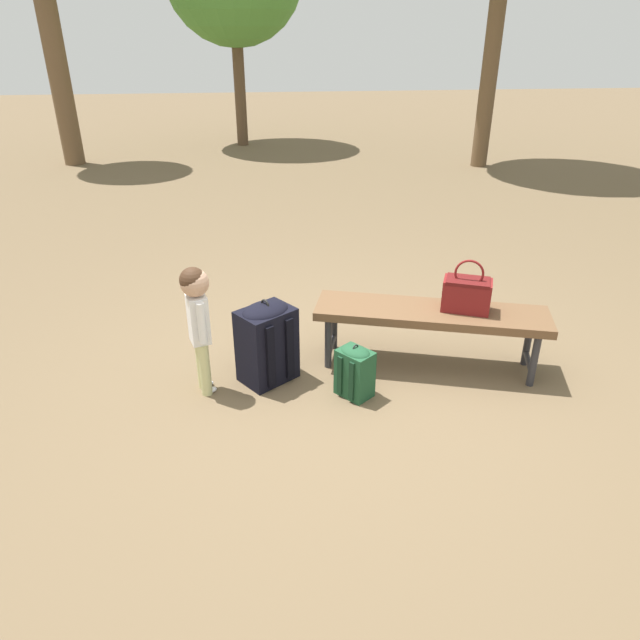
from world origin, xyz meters
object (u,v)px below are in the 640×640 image
object	(u,v)px
child_standing	(197,312)
backpack_large	(267,340)
handbag	(467,293)
backpack_small	(355,370)
park_bench	(431,317)

from	to	relation	value
child_standing	backpack_large	distance (m)	0.53
handbag	backpack_small	size ratio (longest dim) A/B	0.97
backpack_small	park_bench	bearing A→B (deg)	-152.32
park_bench	handbag	size ratio (longest dim) A/B	4.48
child_standing	backpack_large	world-z (taller)	child_standing
park_bench	child_standing	bearing A→B (deg)	5.22
park_bench	child_standing	xyz separation A→B (m)	(1.57, 0.14, 0.20)
park_bench	handbag	xyz separation A→B (m)	(-0.22, 0.03, 0.18)
backpack_large	child_standing	bearing A→B (deg)	13.91
handbag	child_standing	xyz separation A→B (m)	(1.80, 0.11, 0.02)
handbag	child_standing	world-z (taller)	child_standing
handbag	backpack_small	distance (m)	0.94
handbag	backpack_large	size ratio (longest dim) A/B	0.61
park_bench	backpack_large	distance (m)	1.15
handbag	backpack_large	world-z (taller)	handbag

